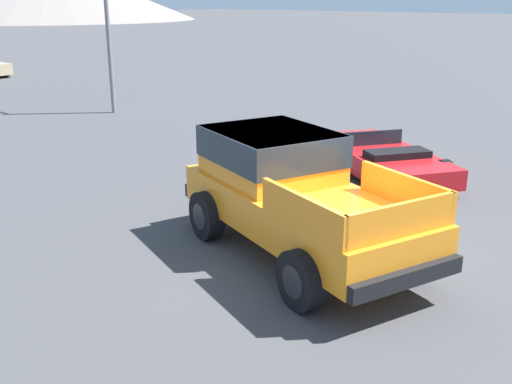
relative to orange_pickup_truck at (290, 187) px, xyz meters
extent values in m
plane|color=#424244|center=(-0.10, -0.83, -1.12)|extent=(320.00, 320.00, 0.00)
cube|color=orange|center=(-0.12, -0.35, -0.30)|extent=(3.41, 5.20, 0.64)
cube|color=orange|center=(0.19, 0.56, 0.44)|extent=(2.40, 2.59, 0.84)
cube|color=#1E2833|center=(0.19, 0.56, 0.59)|extent=(2.45, 2.65, 0.54)
cube|color=orange|center=(-1.45, -1.33, 0.26)|extent=(0.69, 1.86, 0.48)
cube|color=orange|center=(0.35, -1.93, 0.26)|extent=(0.69, 1.86, 0.48)
cube|color=orange|center=(-0.84, -2.51, 0.26)|extent=(1.83, 0.68, 0.48)
cube|color=black|center=(0.66, 1.98, -0.50)|extent=(1.89, 0.77, 0.24)
cube|color=black|center=(-0.90, -2.69, -0.50)|extent=(1.89, 0.77, 0.24)
cylinder|color=black|center=(-0.61, 1.39, -0.68)|extent=(0.57, 0.93, 0.88)
cylinder|color=#232326|center=(-0.61, 1.39, -0.68)|extent=(0.46, 0.56, 0.48)
cylinder|color=black|center=(1.33, 0.74, -0.68)|extent=(0.57, 0.93, 0.88)
cylinder|color=#232326|center=(1.33, 0.74, -0.68)|extent=(0.46, 0.56, 0.48)
cylinder|color=black|center=(-1.56, -1.44, -0.68)|extent=(0.57, 0.93, 0.88)
cylinder|color=#232326|center=(-1.56, -1.44, -0.68)|extent=(0.46, 0.56, 0.48)
cylinder|color=black|center=(0.38, -2.09, -0.68)|extent=(0.57, 0.93, 0.88)
cylinder|color=#232326|center=(0.38, -2.09, -0.68)|extent=(0.46, 0.56, 0.48)
cube|color=red|center=(5.04, 1.08, -0.71)|extent=(3.94, 4.68, 0.46)
cube|color=#1E2833|center=(5.30, 1.48, -0.30)|extent=(1.34, 0.91, 0.36)
cube|color=black|center=(4.62, 0.44, -0.39)|extent=(1.57, 1.32, 0.16)
cylinder|color=black|center=(5.05, 2.70, -0.79)|extent=(0.55, 0.68, 0.67)
cylinder|color=#9E9EA3|center=(5.05, 2.70, -0.79)|extent=(0.40, 0.44, 0.37)
cylinder|color=black|center=(6.52, 1.74, -0.79)|extent=(0.55, 0.68, 0.67)
cylinder|color=#9E9EA3|center=(6.52, 1.74, -0.79)|extent=(0.40, 0.44, 0.37)
cylinder|color=black|center=(3.55, 0.42, -0.79)|extent=(0.55, 0.68, 0.67)
cylinder|color=#9E9EA3|center=(3.55, 0.42, -0.79)|extent=(0.40, 0.44, 0.37)
cylinder|color=black|center=(5.03, -0.54, -0.79)|extent=(0.55, 0.68, 0.67)
cylinder|color=#9E9EA3|center=(5.03, -0.54, -0.79)|extent=(0.40, 0.44, 0.37)
cylinder|color=black|center=(8.49, 26.40, -0.82)|extent=(0.24, 0.61, 0.60)
cylinder|color=#9E9EA3|center=(8.49, 26.40, -0.82)|extent=(0.24, 0.34, 0.33)
cylinder|color=slate|center=(5.82, 12.96, 1.95)|extent=(0.16, 0.16, 6.14)
camera|label=1|loc=(-7.64, -5.89, 3.04)|focal=42.00mm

